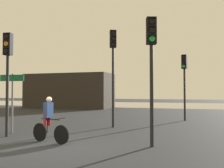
# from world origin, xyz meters

# --- Properties ---
(ground_plane) EXTENTS (120.00, 120.00, 0.00)m
(ground_plane) POSITION_xyz_m (0.00, 0.00, 0.00)
(ground_plane) COLOR black
(water_strip) EXTENTS (80.00, 16.00, 0.01)m
(water_strip) POSITION_xyz_m (0.00, 29.33, 0.00)
(water_strip) COLOR gray
(water_strip) RESTS_ON ground
(distant_building) EXTENTS (10.01, 4.00, 3.93)m
(distant_building) POSITION_xyz_m (-9.40, 19.33, 1.97)
(distant_building) COLOR #2D2823
(distant_building) RESTS_ON ground
(traffic_light_far_right) EXTENTS (0.37, 0.39, 4.18)m
(traffic_light_far_right) POSITION_xyz_m (3.88, 9.49, 2.92)
(traffic_light_far_right) COLOR black
(traffic_light_far_right) RESTS_ON ground
(traffic_light_near_left) EXTENTS (0.35, 0.37, 4.20)m
(traffic_light_near_left) POSITION_xyz_m (-2.79, 1.37, 2.93)
(traffic_light_near_left) COLOR black
(traffic_light_near_left) RESTS_ON ground
(traffic_light_near_right) EXTENTS (0.38, 0.40, 4.27)m
(traffic_light_near_right) POSITION_xyz_m (3.08, 1.27, 2.97)
(traffic_light_near_right) COLOR black
(traffic_light_near_right) RESTS_ON ground
(traffic_light_center) EXTENTS (0.39, 0.42, 4.98)m
(traffic_light_center) POSITION_xyz_m (0.49, 5.21, 3.43)
(traffic_light_center) COLOR black
(traffic_light_center) RESTS_ON ground
(direction_sign_post) EXTENTS (1.09, 0.23, 2.60)m
(direction_sign_post) POSITION_xyz_m (-3.16, 2.11, 1.70)
(direction_sign_post) COLOR slate
(direction_sign_post) RESTS_ON ground
(cyclist) EXTENTS (1.67, 0.56, 1.62)m
(cyclist) POSITION_xyz_m (-0.50, 0.83, 0.82)
(cyclist) COLOR black
(cyclist) RESTS_ON ground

